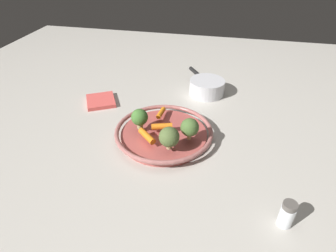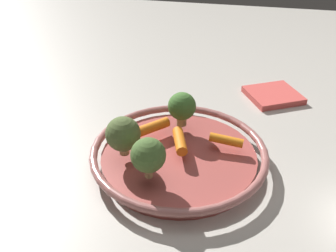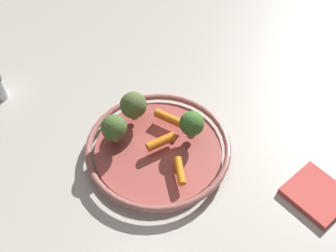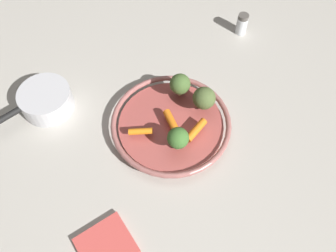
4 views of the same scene
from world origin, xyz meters
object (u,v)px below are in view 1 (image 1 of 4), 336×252
(broccoli_floret_mid, at_px, (190,128))
(baby_carrot_center, at_px, (162,127))
(broccoli_floret_large, at_px, (169,137))
(broccoli_floret_small, at_px, (140,118))
(saucepan, at_px, (207,87))
(serving_bowl, at_px, (164,133))
(dish_towel, at_px, (101,101))
(baby_carrot_left, at_px, (161,113))
(salt_shaker, at_px, (287,214))
(baby_carrot_near_rim, at_px, (147,136))

(broccoli_floret_mid, bearing_deg, baby_carrot_center, -107.32)
(broccoli_floret_large, relative_size, broccoli_floret_small, 1.04)
(baby_carrot_center, distance_m, saucepan, 0.34)
(serving_bowl, xyz_separation_m, broccoli_floret_large, (0.09, 0.04, 0.05))
(baby_carrot_center, relative_size, dish_towel, 0.58)
(baby_carrot_left, xyz_separation_m, broccoli_floret_large, (0.16, 0.06, 0.03))
(broccoli_floret_mid, bearing_deg, broccoli_floret_small, -98.08)
(serving_bowl, distance_m, salt_shaker, 0.42)
(baby_carrot_center, height_order, dish_towel, baby_carrot_center)
(baby_carrot_near_rim, distance_m, broccoli_floret_small, 0.07)
(baby_carrot_center, distance_m, dish_towel, 0.33)
(salt_shaker, bearing_deg, baby_carrot_center, -126.11)
(baby_carrot_near_rim, xyz_separation_m, saucepan, (-0.38, 0.14, -0.01))
(baby_carrot_near_rim, xyz_separation_m, broccoli_floret_large, (0.03, 0.07, 0.03))
(broccoli_floret_mid, xyz_separation_m, dish_towel, (-0.20, -0.37, -0.07))
(baby_carrot_left, distance_m, broccoli_floret_large, 0.18)
(baby_carrot_center, bearing_deg, saucepan, 161.93)
(serving_bowl, relative_size, dish_towel, 2.76)
(dish_towel, bearing_deg, saucepan, 112.01)
(baby_carrot_left, height_order, salt_shaker, salt_shaker)
(baby_carrot_left, distance_m, salt_shaker, 0.49)
(broccoli_floret_large, height_order, dish_towel, broccoli_floret_large)
(serving_bowl, distance_m, broccoli_floret_small, 0.09)
(baby_carrot_near_rim, relative_size, dish_towel, 0.62)
(serving_bowl, xyz_separation_m, broccoli_floret_small, (0.01, -0.07, 0.05))
(baby_carrot_left, height_order, saucepan, saucepan)
(broccoli_floret_mid, bearing_deg, dish_towel, -118.27)
(baby_carrot_near_rim, relative_size, salt_shaker, 1.03)
(baby_carrot_left, xyz_separation_m, broccoli_floret_small, (0.09, -0.05, 0.03))
(broccoli_floret_small, xyz_separation_m, saucepan, (-0.33, 0.17, -0.04))
(serving_bowl, distance_m, dish_towel, 0.33)
(saucepan, bearing_deg, serving_bowl, -17.20)
(baby_carrot_center, relative_size, broccoli_floret_mid, 0.94)
(broccoli_floret_small, xyz_separation_m, salt_shaker, (0.24, 0.41, -0.04))
(broccoli_floret_small, height_order, salt_shaker, broccoli_floret_small)
(broccoli_floret_large, distance_m, broccoli_floret_small, 0.13)
(baby_carrot_left, relative_size, broccoli_floret_small, 0.89)
(baby_carrot_near_rim, bearing_deg, broccoli_floret_mid, 102.25)
(broccoli_floret_large, bearing_deg, broccoli_floret_mid, 138.42)
(baby_carrot_near_rim, distance_m, salt_shaker, 0.42)
(baby_carrot_left, bearing_deg, saucepan, 152.48)
(broccoli_floret_large, bearing_deg, broccoli_floret_small, -125.42)
(baby_carrot_center, relative_size, saucepan, 0.33)
(broccoli_floret_mid, bearing_deg, baby_carrot_left, -134.36)
(broccoli_floret_large, bearing_deg, baby_carrot_near_rim, -111.34)
(broccoli_floret_mid, distance_m, broccoli_floret_large, 0.07)
(salt_shaker, bearing_deg, serving_bowl, -126.98)
(serving_bowl, xyz_separation_m, baby_carrot_near_rim, (0.06, -0.04, 0.03))
(broccoli_floret_mid, bearing_deg, salt_shaker, 48.63)
(saucepan, bearing_deg, broccoli_floret_large, -8.98)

